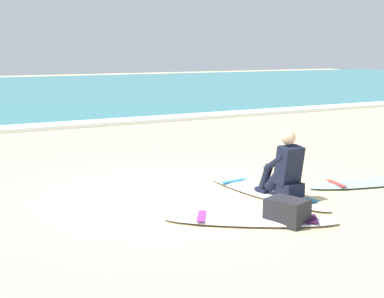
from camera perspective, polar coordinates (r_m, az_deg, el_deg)
name	(u,v)px	position (r m, az deg, el deg)	size (l,w,h in m)	color
ground_plane	(179,195)	(8.35, -1.37, -4.70)	(80.00, 80.00, 0.00)	beige
breaking_foam	(40,127)	(15.74, -15.17, 2.18)	(80.00, 0.90, 0.11)	white
surfboard_main	(265,192)	(8.44, 7.40, -4.36)	(0.81, 2.55, 0.08)	silver
surfer_seated	(285,170)	(8.07, 9.40, -2.16)	(0.41, 0.73, 0.95)	black
surfboard_spare_near	(251,220)	(7.08, 5.98, -7.18)	(2.10, 1.65, 0.08)	silver
surfboard_spare_far	(369,183)	(9.39, 17.50, -3.28)	(2.19, 0.92, 0.08)	#9ED1E5
beach_bag	(287,212)	(7.04, 9.63, -6.30)	(0.36, 0.48, 0.32)	#232328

